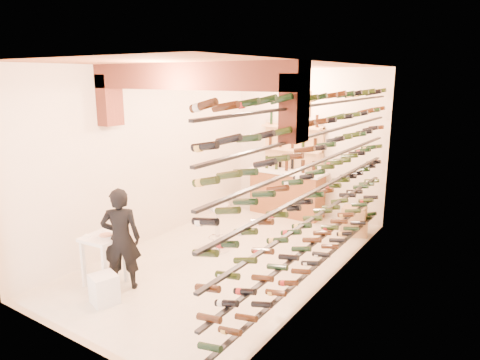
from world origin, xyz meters
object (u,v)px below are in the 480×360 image
(back_counter, at_px, (287,191))
(wine_rack, at_px, (317,181))
(tasting_table, at_px, (103,245))
(person, at_px, (121,239))
(crate_lower, at_px, (353,227))
(white_stool, at_px, (104,289))
(chrome_barstool, at_px, (218,224))

(back_counter, bearing_deg, wine_rack, -55.34)
(tasting_table, bearing_deg, wine_rack, 30.54)
(wine_rack, xyz_separation_m, person, (-2.21, -1.76, -0.79))
(person, bearing_deg, wine_rack, 179.01)
(crate_lower, bearing_deg, white_stool, -113.86)
(tasting_table, height_order, chrome_barstool, tasting_table)
(tasting_table, distance_m, chrome_barstool, 2.06)
(back_counter, distance_m, chrome_barstool, 2.53)
(back_counter, xyz_separation_m, white_stool, (-0.25, -4.86, -0.33))
(back_counter, bearing_deg, tasting_table, -98.78)
(tasting_table, bearing_deg, white_stool, -46.54)
(crate_lower, bearing_deg, chrome_barstool, -130.24)
(wine_rack, height_order, tasting_table, wine_rack)
(tasting_table, xyz_separation_m, crate_lower, (2.39, 4.03, -0.47))
(back_counter, relative_size, tasting_table, 1.86)
(wine_rack, xyz_separation_m, back_counter, (-1.83, 2.65, -1.02))
(white_stool, relative_size, crate_lower, 0.81)
(chrome_barstool, bearing_deg, person, -99.64)
(wine_rack, bearing_deg, back_counter, 124.66)
(chrome_barstool, relative_size, crate_lower, 1.68)
(chrome_barstool, bearing_deg, tasting_table, -107.95)
(back_counter, relative_size, chrome_barstool, 2.00)
(wine_rack, height_order, white_stool, wine_rack)
(person, bearing_deg, tasting_table, -27.23)
(wine_rack, relative_size, chrome_barstool, 6.69)
(wine_rack, height_order, crate_lower, wine_rack)
(tasting_table, relative_size, crate_lower, 1.80)
(chrome_barstool, xyz_separation_m, crate_lower, (1.76, 2.08, -0.34))
(white_stool, relative_size, chrome_barstool, 0.48)
(tasting_table, distance_m, person, 0.35)
(white_stool, height_order, person, person)
(tasting_table, relative_size, chrome_barstool, 1.07)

